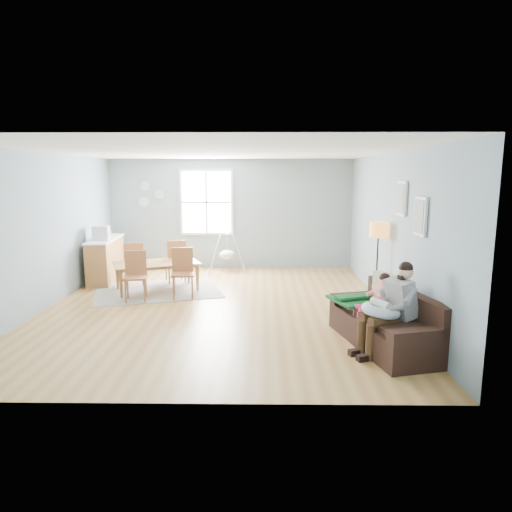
{
  "coord_description": "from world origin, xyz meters",
  "views": [
    {
      "loc": [
        0.78,
        -7.83,
        2.31
      ],
      "look_at": [
        0.68,
        -0.45,
        1.0
      ],
      "focal_mm": 32.0,
      "sensor_mm": 36.0,
      "label": 1
    }
  ],
  "objects_px": {
    "father": "(391,306)",
    "chair_sw": "(136,273)",
    "floor_lamp": "(378,237)",
    "chair_nw": "(134,261)",
    "monitor": "(101,233)",
    "storage_cube": "(392,327)",
    "toddler": "(378,296)",
    "chair_ne": "(176,258)",
    "dining_table": "(157,277)",
    "sofa": "(388,326)",
    "chair_se": "(183,269)",
    "baby_swing": "(227,254)",
    "counter": "(106,259)"
  },
  "relations": [
    {
      "from": "father",
      "to": "chair_sw",
      "type": "bearing_deg",
      "value": 147.62
    },
    {
      "from": "floor_lamp",
      "to": "chair_nw",
      "type": "relative_size",
      "value": 1.63
    },
    {
      "from": "monitor",
      "to": "storage_cube",
      "type": "bearing_deg",
      "value": -33.7
    },
    {
      "from": "chair_nw",
      "to": "toddler",
      "type": "bearing_deg",
      "value": -36.86
    },
    {
      "from": "toddler",
      "to": "chair_nw",
      "type": "height_order",
      "value": "toddler"
    },
    {
      "from": "chair_ne",
      "to": "storage_cube",
      "type": "bearing_deg",
      "value": -43.99
    },
    {
      "from": "dining_table",
      "to": "chair_ne",
      "type": "relative_size",
      "value": 1.74
    },
    {
      "from": "sofa",
      "to": "dining_table",
      "type": "height_order",
      "value": "sofa"
    },
    {
      "from": "chair_se",
      "to": "baby_swing",
      "type": "height_order",
      "value": "chair_se"
    },
    {
      "from": "chair_sw",
      "to": "chair_nw",
      "type": "height_order",
      "value": "chair_nw"
    },
    {
      "from": "toddler",
      "to": "chair_sw",
      "type": "height_order",
      "value": "toddler"
    },
    {
      "from": "counter",
      "to": "sofa",
      "type": "bearing_deg",
      "value": -36.97
    },
    {
      "from": "sofa",
      "to": "floor_lamp",
      "type": "xyz_separation_m",
      "value": [
        0.3,
        1.89,
        0.98
      ]
    },
    {
      "from": "storage_cube",
      "to": "counter",
      "type": "relative_size",
      "value": 0.27
    },
    {
      "from": "storage_cube",
      "to": "chair_nw",
      "type": "bearing_deg",
      "value": 143.87
    },
    {
      "from": "storage_cube",
      "to": "chair_se",
      "type": "distance_m",
      "value": 4.13
    },
    {
      "from": "chair_ne",
      "to": "counter",
      "type": "height_order",
      "value": "chair_ne"
    },
    {
      "from": "chair_nw",
      "to": "chair_se",
      "type": "bearing_deg",
      "value": -36.72
    },
    {
      "from": "dining_table",
      "to": "chair_sw",
      "type": "height_order",
      "value": "chair_sw"
    },
    {
      "from": "father",
      "to": "baby_swing",
      "type": "distance_m",
      "value": 5.81
    },
    {
      "from": "sofa",
      "to": "monitor",
      "type": "xyz_separation_m",
      "value": [
        -5.17,
        3.6,
        0.82
      ]
    },
    {
      "from": "storage_cube",
      "to": "chair_ne",
      "type": "xyz_separation_m",
      "value": [
        -3.68,
        3.55,
        0.31
      ]
    },
    {
      "from": "floor_lamp",
      "to": "dining_table",
      "type": "xyz_separation_m",
      "value": [
        -4.14,
        1.06,
        -0.96
      ]
    },
    {
      "from": "father",
      "to": "floor_lamp",
      "type": "bearing_deg",
      "value": 80.94
    },
    {
      "from": "monitor",
      "to": "chair_sw",
      "type": "bearing_deg",
      "value": -51.0
    },
    {
      "from": "dining_table",
      "to": "baby_swing",
      "type": "distance_m",
      "value": 2.35
    },
    {
      "from": "sofa",
      "to": "toddler",
      "type": "bearing_deg",
      "value": 125.2
    },
    {
      "from": "floor_lamp",
      "to": "chair_nw",
      "type": "xyz_separation_m",
      "value": [
        -4.73,
        1.51,
        -0.73
      ]
    },
    {
      "from": "chair_nw",
      "to": "counter",
      "type": "height_order",
      "value": "counter"
    },
    {
      "from": "chair_se",
      "to": "chair_ne",
      "type": "xyz_separation_m",
      "value": [
        -0.34,
        1.13,
        0.0
      ]
    },
    {
      "from": "father",
      "to": "storage_cube",
      "type": "relative_size",
      "value": 2.65
    },
    {
      "from": "toddler",
      "to": "floor_lamp",
      "type": "relative_size",
      "value": 0.52
    },
    {
      "from": "dining_table",
      "to": "chair_ne",
      "type": "xyz_separation_m",
      "value": [
        0.25,
        0.69,
        0.25
      ]
    },
    {
      "from": "father",
      "to": "counter",
      "type": "distance_m",
      "value": 6.66
    },
    {
      "from": "baby_swing",
      "to": "monitor",
      "type": "bearing_deg",
      "value": -152.86
    },
    {
      "from": "chair_se",
      "to": "chair_nw",
      "type": "distance_m",
      "value": 1.48
    },
    {
      "from": "sofa",
      "to": "monitor",
      "type": "relative_size",
      "value": 5.69
    },
    {
      "from": "monitor",
      "to": "baby_swing",
      "type": "xyz_separation_m",
      "value": [
        2.59,
        1.33,
        -0.68
      ]
    },
    {
      "from": "storage_cube",
      "to": "chair_nw",
      "type": "height_order",
      "value": "chair_nw"
    },
    {
      "from": "father",
      "to": "chair_nw",
      "type": "bearing_deg",
      "value": 139.87
    },
    {
      "from": "sofa",
      "to": "toddler",
      "type": "distance_m",
      "value": 0.43
    },
    {
      "from": "chair_ne",
      "to": "chair_sw",
      "type": "bearing_deg",
      "value": -109.55
    },
    {
      "from": "storage_cube",
      "to": "chair_ne",
      "type": "height_order",
      "value": "chair_ne"
    },
    {
      "from": "storage_cube",
      "to": "chair_sw",
      "type": "relative_size",
      "value": 0.5
    },
    {
      "from": "toddler",
      "to": "dining_table",
      "type": "relative_size",
      "value": 0.48
    },
    {
      "from": "chair_ne",
      "to": "counter",
      "type": "relative_size",
      "value": 0.55
    },
    {
      "from": "father",
      "to": "dining_table",
      "type": "height_order",
      "value": "father"
    },
    {
      "from": "chair_nw",
      "to": "counter",
      "type": "bearing_deg",
      "value": 146.0
    },
    {
      "from": "father",
      "to": "chair_se",
      "type": "height_order",
      "value": "father"
    },
    {
      "from": "storage_cube",
      "to": "monitor",
      "type": "distance_m",
      "value": 6.37
    }
  ]
}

